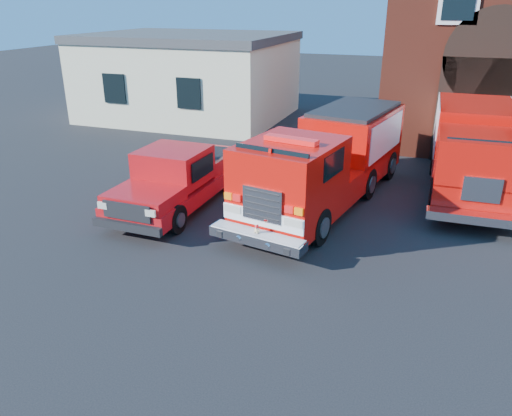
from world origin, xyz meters
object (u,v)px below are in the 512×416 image
(side_building, at_px, (190,75))
(fire_engine, at_px, (329,160))
(pickup_truck, at_px, (179,178))
(secondary_truck, at_px, (474,145))

(side_building, distance_m, fire_engine, 14.02)
(pickup_truck, distance_m, secondary_truck, 9.81)
(side_building, distance_m, pickup_truck, 13.15)
(side_building, height_order, pickup_truck, side_building)
(fire_engine, xyz_separation_m, secondary_truck, (4.24, 3.08, 0.08))
(fire_engine, distance_m, secondary_truck, 5.24)
(side_building, xyz_separation_m, secondary_truck, (14.07, -6.88, -0.74))
(side_building, relative_size, fire_engine, 1.14)
(pickup_truck, height_order, secondary_truck, secondary_truck)
(fire_engine, relative_size, secondary_truck, 1.07)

